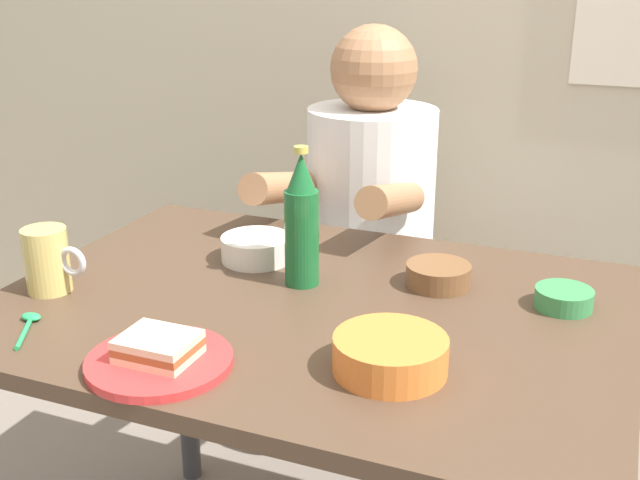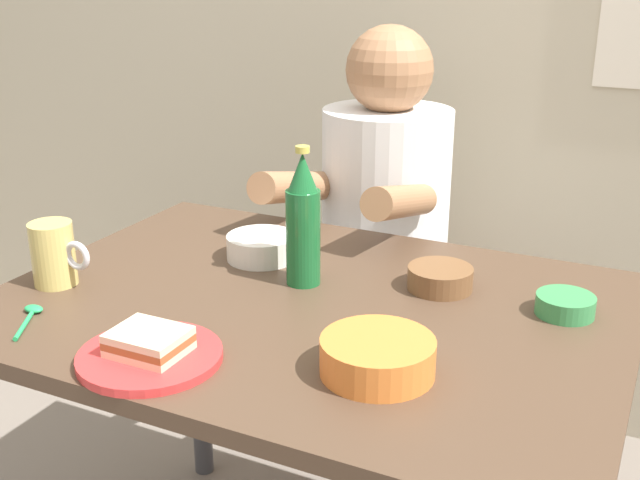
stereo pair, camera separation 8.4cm
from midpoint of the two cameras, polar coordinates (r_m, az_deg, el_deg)
name	(u,v)px [view 1 (the left image)]	position (r m, az deg, el deg)	size (l,w,h in m)	color
dining_table	(310,349)	(1.42, -2.47, -7.99)	(1.10, 0.80, 0.74)	#4C3828
stool	(367,338)	(2.11, 2.36, -7.22)	(0.34, 0.34, 0.45)	#4C4C51
person_seated	(370,191)	(1.95, 2.42, 3.61)	(0.33, 0.56, 0.72)	white
plate_orange	(159,362)	(1.21, -13.68, -8.69)	(0.22, 0.22, 0.01)	red
sandwich	(158,347)	(1.20, -13.78, -7.64)	(0.11, 0.09, 0.04)	beige
beer_mug	(48,260)	(1.50, -20.84, -1.41)	(0.13, 0.08, 0.12)	#D1BC66
beer_bottle	(302,223)	(1.42, -3.05, 1.21)	(0.06, 0.06, 0.26)	#19602D
soup_bowl_orange	(390,353)	(1.15, 3.07, -8.29)	(0.17, 0.17, 0.05)	orange
dip_bowl_green	(564,298)	(1.40, 15.82, -4.10)	(0.10, 0.10, 0.03)	#388C4C
rice_bowl_white	(256,247)	(1.57, -6.25, -0.55)	(0.14, 0.14, 0.05)	silver
condiment_bowl_brown	(438,274)	(1.45, 7.03, -2.51)	(0.12, 0.12, 0.04)	brown
spoon	(28,323)	(1.40, -22.23, -5.68)	(0.08, 0.11, 0.01)	#26A559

